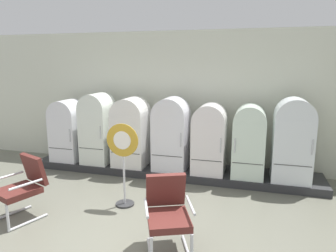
% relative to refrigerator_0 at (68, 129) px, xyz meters
% --- Properties ---
extents(back_wall, '(11.76, 0.12, 3.10)m').
position_rel_refrigerator_0_xyz_m(back_wall, '(2.46, 0.75, 0.66)').
color(back_wall, silver).
rests_on(back_wall, ground).
extents(display_plinth, '(6.27, 0.95, 0.16)m').
position_rel_refrigerator_0_xyz_m(display_plinth, '(2.46, 0.11, -0.82)').
color(display_plinth, '#2C2D2F').
rests_on(display_plinth, ground).
extents(refrigerator_0, '(0.65, 0.67, 1.41)m').
position_rel_refrigerator_0_xyz_m(refrigerator_0, '(0.00, 0.00, 0.00)').
color(refrigerator_0, white).
rests_on(refrigerator_0, display_plinth).
extents(refrigerator_1, '(0.62, 0.72, 1.58)m').
position_rel_refrigerator_0_xyz_m(refrigerator_1, '(0.77, 0.02, 0.10)').
color(refrigerator_1, white).
rests_on(refrigerator_1, display_plinth).
extents(refrigerator_2, '(0.71, 0.73, 1.51)m').
position_rel_refrigerator_0_xyz_m(refrigerator_2, '(1.57, 0.03, 0.05)').
color(refrigerator_2, white).
rests_on(refrigerator_2, display_plinth).
extents(refrigerator_3, '(0.70, 0.69, 1.54)m').
position_rel_refrigerator_0_xyz_m(refrigerator_3, '(2.49, 0.01, 0.07)').
color(refrigerator_3, white).
rests_on(refrigerator_3, display_plinth).
extents(refrigerator_4, '(0.66, 0.69, 1.43)m').
position_rel_refrigerator_0_xyz_m(refrigerator_4, '(3.30, 0.01, 0.01)').
color(refrigerator_4, white).
rests_on(refrigerator_4, display_plinth).
extents(refrigerator_5, '(0.62, 0.72, 1.44)m').
position_rel_refrigerator_0_xyz_m(refrigerator_5, '(4.08, 0.03, 0.02)').
color(refrigerator_5, silver).
rests_on(refrigerator_5, display_plinth).
extents(refrigerator_6, '(0.72, 0.67, 1.60)m').
position_rel_refrigerator_0_xyz_m(refrigerator_6, '(4.89, -0.00, 0.10)').
color(refrigerator_6, white).
rests_on(refrigerator_6, display_plinth).
extents(armchair_left, '(0.75, 0.84, 0.98)m').
position_rel_refrigerator_0_xyz_m(armchair_left, '(0.73, -2.37, -0.36)').
color(armchair_left, silver).
rests_on(armchair_left, ground).
extents(armchair_right, '(0.76, 0.84, 0.98)m').
position_rel_refrigerator_0_xyz_m(armchair_right, '(3.14, -2.59, -0.36)').
color(armchair_right, silver).
rests_on(armchair_right, ground).
extents(sign_stand, '(0.56, 0.32, 1.43)m').
position_rel_refrigerator_0_xyz_m(sign_stand, '(2.09, -1.58, -0.14)').
color(sign_stand, '#2D2D30').
rests_on(sign_stand, ground).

